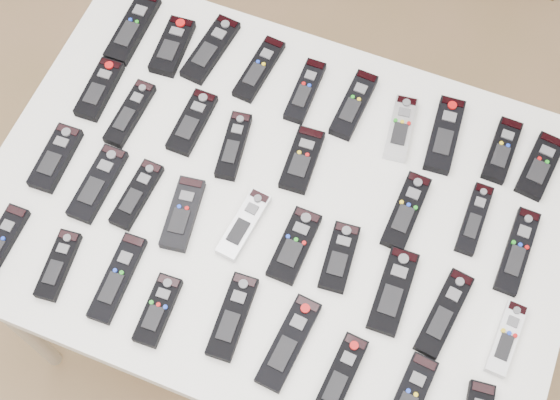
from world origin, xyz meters
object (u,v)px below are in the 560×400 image
at_px(remote_15, 406,211).
at_px(remote_21, 183,214).
at_px(remote_33, 289,343).
at_px(remote_7, 445,135).
at_px(remote_31, 158,310).
at_px(remote_17, 517,251).
at_px(remote_16, 474,219).
at_px(remote_27, 506,338).
at_px(remote_5, 354,105).
at_px(remote_6, 401,128).
at_px(remote_22, 244,224).
at_px(remote_18, 56,158).
at_px(remote_25, 393,291).
at_px(remote_24, 339,257).
at_px(remote_14, 302,160).
at_px(remote_11, 130,113).
at_px(remote_3, 259,69).
at_px(remote_12, 192,122).
at_px(remote_19, 98,184).
at_px(table, 280,215).
at_px(remote_2, 211,49).
at_px(remote_34, 340,378).
at_px(remote_1, 172,46).
at_px(remote_26, 444,313).
at_px(remote_23, 294,245).
at_px(remote_28, 0,243).
at_px(remote_29, 58,265).
at_px(remote_13, 234,146).
at_px(remote_0, 133,28).
at_px(remote_35, 409,398).
at_px(remote_8, 502,150).
at_px(remote_10, 99,89).
at_px(remote_32, 232,317).
at_px(remote_9, 540,166).

xyz_separation_m(remote_15, remote_21, (-0.44, -0.18, 0.00)).
height_order(remote_21, remote_33, remote_21).
height_order(remote_7, remote_31, same).
distance_m(remote_17, remote_21, 0.70).
distance_m(remote_16, remote_27, 0.26).
bearing_deg(remote_5, remote_6, -6.53).
xyz_separation_m(remote_16, remote_22, (-0.44, -0.19, -0.00)).
relative_size(remote_18, remote_25, 0.87).
relative_size(remote_17, remote_24, 1.32).
bearing_deg(remote_33, remote_24, 86.30).
xyz_separation_m(remote_14, remote_31, (-0.14, -0.42, 0.00)).
distance_m(remote_5, remote_11, 0.50).
xyz_separation_m(remote_3, remote_31, (0.03, -0.61, 0.00)).
relative_size(remote_12, remote_14, 1.05).
bearing_deg(remote_19, table, 15.89).
height_order(remote_2, remote_34, remote_34).
xyz_separation_m(table, remote_1, (-0.38, 0.28, 0.07)).
xyz_separation_m(remote_1, remote_21, (0.20, -0.38, 0.00)).
distance_m(remote_11, remote_25, 0.70).
height_order(remote_21, remote_24, remote_21).
distance_m(remote_22, remote_26, 0.45).
distance_m(remote_23, remote_27, 0.46).
bearing_deg(remote_6, remote_1, 171.49).
relative_size(remote_15, remote_18, 1.12).
relative_size(remote_12, remote_23, 0.98).
bearing_deg(remote_23, remote_33, -70.33).
distance_m(remote_14, remote_21, 0.28).
relative_size(remote_6, remote_34, 0.91).
height_order(remote_15, remote_28, remote_15).
height_order(remote_1, remote_29, remote_1).
xyz_separation_m(remote_16, remote_21, (-0.57, -0.22, 0.00)).
distance_m(remote_13, remote_22, 0.19).
bearing_deg(remote_0, remote_35, -34.91).
xyz_separation_m(remote_23, remote_25, (0.22, -0.02, 0.00)).
xyz_separation_m(remote_14, remote_28, (-0.51, -0.41, -0.00)).
xyz_separation_m(remote_8, remote_33, (-0.28, -0.57, 0.00)).
xyz_separation_m(remote_0, remote_6, (0.67, -0.03, -0.00)).
bearing_deg(remote_22, remote_29, -138.59).
relative_size(remote_7, remote_25, 1.03).
bearing_deg(remote_1, remote_19, -93.86).
bearing_deg(table, remote_6, 55.56).
height_order(remote_2, remote_7, remote_7).
height_order(remote_16, remote_34, remote_34).
height_order(remote_1, remote_5, same).
xyz_separation_m(remote_0, remote_5, (0.56, -0.01, -0.00)).
distance_m(remote_1, remote_35, 0.95).
bearing_deg(remote_27, remote_10, 170.61).
height_order(remote_14, remote_32, same).
bearing_deg(remote_9, remote_15, -131.36).
distance_m(table, remote_35, 0.48).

